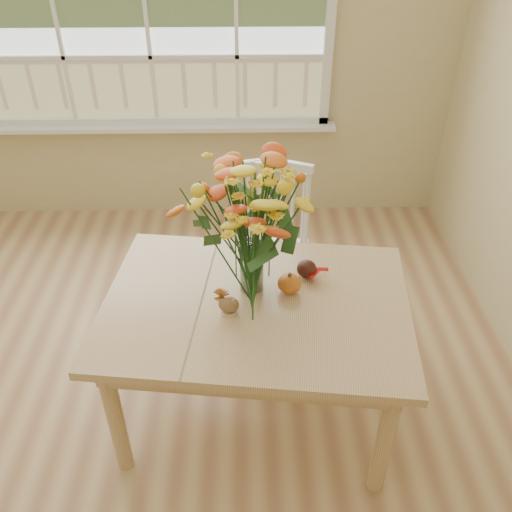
{
  "coord_description": "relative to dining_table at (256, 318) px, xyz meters",
  "views": [
    {
      "loc": [
        0.6,
        -1.33,
        2.15
      ],
      "look_at": [
        0.63,
        0.39,
        0.9
      ],
      "focal_mm": 38.0,
      "sensor_mm": 36.0,
      "label": 1
    }
  ],
  "objects": [
    {
      "name": "pumpkin",
      "position": [
        0.14,
        0.06,
        0.13
      ],
      "size": [
        0.1,
        0.1,
        0.08
      ],
      "primitive_type": "ellipsoid",
      "color": "#D85619",
      "rests_on": "dining_table"
    },
    {
      "name": "wall_back",
      "position": [
        -0.63,
        1.88,
        0.77
      ],
      "size": [
        4.0,
        0.02,
        2.7
      ],
      "primitive_type": "cube",
      "color": "#CABA81",
      "rests_on": "floor"
    },
    {
      "name": "turkey_figurine",
      "position": [
        -0.11,
        -0.06,
        0.13
      ],
      "size": [
        0.1,
        0.08,
        0.11
      ],
      "rotation": [
        0.0,
        0.0,
        -0.22
      ],
      "color": "#CCB78C",
      "rests_on": "dining_table"
    },
    {
      "name": "dark_gourd",
      "position": [
        0.22,
        0.16,
        0.13
      ],
      "size": [
        0.13,
        0.09,
        0.08
      ],
      "color": "#38160F",
      "rests_on": "dining_table"
    },
    {
      "name": "floor",
      "position": [
        -0.63,
        -0.37,
        -0.59
      ],
      "size": [
        4.0,
        4.5,
        0.01
      ],
      "primitive_type": "cube",
      "color": "#A67850",
      "rests_on": "ground"
    },
    {
      "name": "windsor_chair",
      "position": [
        0.08,
        0.67,
        -0.07
      ],
      "size": [
        0.46,
        0.44,
        0.92
      ],
      "rotation": [
        0.0,
        0.0,
        -0.09
      ],
      "color": "white",
      "rests_on": "floor"
    },
    {
      "name": "flower_vase",
      "position": [
        -0.02,
        0.1,
        0.43
      ],
      "size": [
        0.47,
        0.47,
        0.56
      ],
      "color": "white",
      "rests_on": "dining_table"
    },
    {
      "name": "dining_table",
      "position": [
        0.0,
        0.0,
        0.0
      ],
      "size": [
        1.36,
        1.04,
        0.68
      ],
      "rotation": [
        0.0,
        0.0,
        -0.12
      ],
      "color": "tan",
      "rests_on": "floor"
    }
  ]
}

